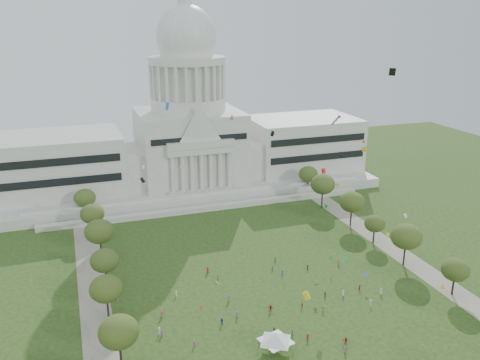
# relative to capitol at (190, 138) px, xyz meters

# --- Properties ---
(ground) EXTENTS (400.00, 400.00, 0.00)m
(ground) POSITION_rel_capitol_xyz_m (0.00, -113.59, -22.30)
(ground) COLOR #264315
(ground) RESTS_ON ground
(capitol) EXTENTS (160.00, 64.50, 91.30)m
(capitol) POSITION_rel_capitol_xyz_m (0.00, 0.00, 0.00)
(capitol) COLOR beige
(capitol) RESTS_ON ground
(path_left) EXTENTS (8.00, 160.00, 0.04)m
(path_left) POSITION_rel_capitol_xyz_m (-48.00, -83.59, -22.28)
(path_left) COLOR gray
(path_left) RESTS_ON ground
(path_right) EXTENTS (8.00, 160.00, 0.04)m
(path_right) POSITION_rel_capitol_xyz_m (48.00, -83.59, -22.28)
(path_right) COLOR gray
(path_right) RESTS_ON ground
(row_tree_l_1) EXTENTS (8.86, 8.86, 12.59)m
(row_tree_l_1) POSITION_rel_capitol_xyz_m (-44.07, -116.55, -13.34)
(row_tree_l_1) COLOR black
(row_tree_l_1) RESTS_ON ground
(row_tree_r_1) EXTENTS (7.58, 7.58, 10.78)m
(row_tree_r_1) POSITION_rel_capitol_xyz_m (46.22, -115.34, -14.64)
(row_tree_r_1) COLOR black
(row_tree_r_1) RESTS_ON ground
(row_tree_l_2) EXTENTS (8.42, 8.42, 11.97)m
(row_tree_l_2) POSITION_rel_capitol_xyz_m (-45.04, -96.29, -13.79)
(row_tree_l_2) COLOR black
(row_tree_l_2) RESTS_ON ground
(row_tree_r_2) EXTENTS (9.55, 9.55, 13.58)m
(row_tree_r_2) POSITION_rel_capitol_xyz_m (44.17, -96.15, -12.64)
(row_tree_r_2) COLOR black
(row_tree_r_2) RESTS_ON ground
(row_tree_l_3) EXTENTS (8.12, 8.12, 11.55)m
(row_tree_l_3) POSITION_rel_capitol_xyz_m (-44.09, -79.67, -14.09)
(row_tree_l_3) COLOR black
(row_tree_l_3) RESTS_ON ground
(row_tree_r_3) EXTENTS (7.01, 7.01, 9.98)m
(row_tree_r_3) POSITION_rel_capitol_xyz_m (44.40, -79.10, -15.21)
(row_tree_r_3) COLOR black
(row_tree_r_3) RESTS_ON ground
(row_tree_l_4) EXTENTS (9.29, 9.29, 13.21)m
(row_tree_l_4) POSITION_rel_capitol_xyz_m (-44.08, -61.17, -12.90)
(row_tree_l_4) COLOR black
(row_tree_l_4) RESTS_ON ground
(row_tree_r_4) EXTENTS (9.19, 9.19, 13.06)m
(row_tree_r_4) POSITION_rel_capitol_xyz_m (44.76, -63.55, -13.01)
(row_tree_r_4) COLOR black
(row_tree_r_4) RESTS_ON ground
(row_tree_l_5) EXTENTS (8.33, 8.33, 11.85)m
(row_tree_l_5) POSITION_rel_capitol_xyz_m (-45.22, -42.58, -13.88)
(row_tree_l_5) COLOR black
(row_tree_l_5) RESTS_ON ground
(row_tree_r_5) EXTENTS (9.82, 9.82, 13.96)m
(row_tree_r_5) POSITION_rel_capitol_xyz_m (43.49, -43.40, -12.37)
(row_tree_r_5) COLOR black
(row_tree_r_5) RESTS_ON ground
(row_tree_l_6) EXTENTS (8.19, 8.19, 11.64)m
(row_tree_l_6) POSITION_rel_capitol_xyz_m (-46.87, -24.45, -14.02)
(row_tree_l_6) COLOR black
(row_tree_l_6) RESTS_ON ground
(row_tree_r_6) EXTENTS (8.42, 8.42, 11.97)m
(row_tree_r_6) POSITION_rel_capitol_xyz_m (45.96, -25.46, -13.79)
(row_tree_r_6) COLOR black
(row_tree_r_6) RESTS_ON ground
(event_tent) EXTENTS (10.94, 10.94, 5.00)m
(event_tent) POSITION_rel_capitol_xyz_m (-9.83, -122.55, -18.42)
(event_tent) COLOR #4C4C4C
(event_tent) RESTS_ON ground
(person_0) EXTENTS (0.94, 1.06, 1.82)m
(person_0) POSITION_rel_capitol_xyz_m (27.70, -108.69, -21.38)
(person_0) COLOR silver
(person_0) RESTS_ON ground
(person_2) EXTENTS (0.97, 0.72, 1.79)m
(person_2) POSITION_rel_capitol_xyz_m (23.18, -105.14, -21.40)
(person_2) COLOR #B21E1E
(person_2) RESTS_ON ground
(person_3) EXTENTS (0.97, 1.22, 1.68)m
(person_3) POSITION_rel_capitol_xyz_m (8.49, -111.04, -21.45)
(person_3) COLOR olive
(person_3) RESTS_ON ground
(person_4) EXTENTS (0.52, 0.93, 1.58)m
(person_4) POSITION_rel_capitol_xyz_m (3.91, -107.91, -21.51)
(person_4) COLOR #B21E1E
(person_4) RESTS_ON ground
(person_5) EXTENTS (1.91, 1.42, 1.92)m
(person_5) POSITION_rel_capitol_xyz_m (-4.59, -106.68, -21.34)
(person_5) COLOR #B21E1E
(person_5) RESTS_ON ground
(person_6) EXTENTS (0.67, 0.88, 1.60)m
(person_6) POSITION_rel_capitol_xyz_m (5.10, -128.21, -21.49)
(person_6) COLOR #994C8C
(person_6) RESTS_ON ground
(person_7) EXTENTS (0.70, 0.66, 1.55)m
(person_7) POSITION_rel_capitol_xyz_m (-11.31, -122.41, -21.52)
(person_7) COLOR #26262B
(person_7) RESTS_ON ground
(person_8) EXTENTS (1.02, 0.93, 1.78)m
(person_8) POSITION_rel_capitol_xyz_m (-18.45, -108.33, -21.40)
(person_8) COLOR navy
(person_8) RESTS_ON ground
(person_9) EXTENTS (1.09, 1.28, 1.77)m
(person_9) POSITION_rel_capitol_xyz_m (21.76, -112.82, -21.41)
(person_9) COLOR silver
(person_9) RESTS_ON ground
(person_10) EXTENTS (0.88, 1.13, 1.70)m
(person_10) POSITION_rel_capitol_xyz_m (12.29, -105.01, -21.44)
(person_10) COLOR #4C4C51
(person_10) RESTS_ON ground
(person_11) EXTENTS (1.75, 1.13, 1.76)m
(person_11) POSITION_rel_capitol_xyz_m (6.92, -125.36, -21.41)
(person_11) COLOR #B21E1E
(person_11) RESTS_ON ground
(distant_crowd) EXTENTS (68.00, 40.55, 1.92)m
(distant_crowd) POSITION_rel_capitol_xyz_m (-14.83, -98.31, -21.44)
(distant_crowd) COLOR silver
(distant_crowd) RESTS_ON ground
(kite_swarm) EXTENTS (89.00, 104.47, 58.12)m
(kite_swarm) POSITION_rel_capitol_xyz_m (3.67, -105.63, 4.65)
(kite_swarm) COLOR black
(kite_swarm) RESTS_ON ground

